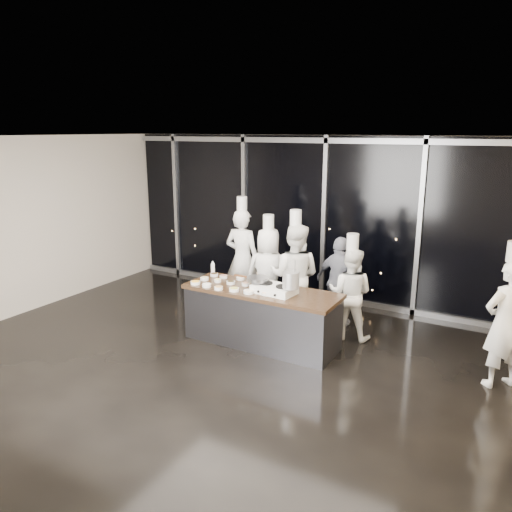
{
  "coord_description": "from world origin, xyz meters",
  "views": [
    {
      "loc": [
        3.55,
        -5.53,
        3.31
      ],
      "look_at": [
        -0.27,
        1.2,
        1.33
      ],
      "focal_mm": 35.0,
      "sensor_mm": 36.0,
      "label": 1
    }
  ],
  "objects_px": {
    "stock_pot": "(291,280)",
    "chef_far_left": "(242,258)",
    "frying_pan": "(257,279)",
    "chef_right": "(350,293)",
    "chef_left": "(268,274)",
    "demo_counter": "(261,316)",
    "stove": "(274,289)",
    "chef_side": "(505,323)",
    "guest": "(340,282)",
    "chef_center": "(295,276)"
  },
  "relations": [
    {
      "from": "stove",
      "to": "chef_center",
      "type": "distance_m",
      "value": 0.96
    },
    {
      "from": "demo_counter",
      "to": "chef_side",
      "type": "bearing_deg",
      "value": 6.54
    },
    {
      "from": "chef_left",
      "to": "guest",
      "type": "xyz_separation_m",
      "value": [
        1.19,
        0.36,
        -0.06
      ]
    },
    {
      "from": "chef_right",
      "to": "stove",
      "type": "bearing_deg",
      "value": 42.84
    },
    {
      "from": "stove",
      "to": "chef_right",
      "type": "xyz_separation_m",
      "value": [
        0.87,
        0.97,
        -0.2
      ]
    },
    {
      "from": "frying_pan",
      "to": "guest",
      "type": "bearing_deg",
      "value": 64.24
    },
    {
      "from": "frying_pan",
      "to": "chef_right",
      "type": "bearing_deg",
      "value": 44.64
    },
    {
      "from": "chef_left",
      "to": "chef_far_left",
      "type": "bearing_deg",
      "value": -39.68
    },
    {
      "from": "chef_far_left",
      "to": "frying_pan",
      "type": "bearing_deg",
      "value": 127.67
    },
    {
      "from": "stove",
      "to": "stock_pot",
      "type": "xyz_separation_m",
      "value": [
        0.3,
        -0.05,
        0.2
      ]
    },
    {
      "from": "demo_counter",
      "to": "chef_left",
      "type": "distance_m",
      "value": 1.12
    },
    {
      "from": "chef_far_left",
      "to": "chef_center",
      "type": "distance_m",
      "value": 1.34
    },
    {
      "from": "guest",
      "to": "demo_counter",
      "type": "bearing_deg",
      "value": 73.58
    },
    {
      "from": "stock_pot",
      "to": "chef_far_left",
      "type": "xyz_separation_m",
      "value": [
        -1.68,
        1.41,
        -0.2
      ]
    },
    {
      "from": "demo_counter",
      "to": "stock_pot",
      "type": "bearing_deg",
      "value": -10.74
    },
    {
      "from": "stove",
      "to": "chef_center",
      "type": "bearing_deg",
      "value": 102.33
    },
    {
      "from": "chef_right",
      "to": "chef_side",
      "type": "height_order",
      "value": "chef_side"
    },
    {
      "from": "chef_far_left",
      "to": "chef_right",
      "type": "relative_size",
      "value": 1.23
    },
    {
      "from": "demo_counter",
      "to": "chef_left",
      "type": "relative_size",
      "value": 1.3
    },
    {
      "from": "guest",
      "to": "frying_pan",
      "type": "bearing_deg",
      "value": 72.43
    },
    {
      "from": "chef_left",
      "to": "guest",
      "type": "distance_m",
      "value": 1.24
    },
    {
      "from": "chef_far_left",
      "to": "guest",
      "type": "height_order",
      "value": "chef_far_left"
    },
    {
      "from": "stock_pot",
      "to": "chef_right",
      "type": "relative_size",
      "value": 0.14
    },
    {
      "from": "chef_left",
      "to": "demo_counter",
      "type": "bearing_deg",
      "value": 97.51
    },
    {
      "from": "stove",
      "to": "guest",
      "type": "xyz_separation_m",
      "value": [
        0.53,
        1.39,
        -0.18
      ]
    },
    {
      "from": "demo_counter",
      "to": "chef_center",
      "type": "relative_size",
      "value": 1.21
    },
    {
      "from": "frying_pan",
      "to": "guest",
      "type": "height_order",
      "value": "guest"
    },
    {
      "from": "demo_counter",
      "to": "chef_far_left",
      "type": "xyz_separation_m",
      "value": [
        -1.13,
        1.31,
        0.51
      ]
    },
    {
      "from": "stove",
      "to": "chef_left",
      "type": "bearing_deg",
      "value": 128.24
    },
    {
      "from": "frying_pan",
      "to": "chef_center",
      "type": "bearing_deg",
      "value": 83.78
    },
    {
      "from": "chef_left",
      "to": "stove",
      "type": "bearing_deg",
      "value": 107.34
    },
    {
      "from": "chef_center",
      "to": "chef_side",
      "type": "xyz_separation_m",
      "value": [
        3.24,
        -0.51,
        -0.03
      ]
    },
    {
      "from": "stove",
      "to": "chef_center",
      "type": "height_order",
      "value": "chef_center"
    },
    {
      "from": "guest",
      "to": "chef_center",
      "type": "bearing_deg",
      "value": 48.39
    },
    {
      "from": "chef_far_left",
      "to": "chef_right",
      "type": "xyz_separation_m",
      "value": [
        2.25,
        -0.39,
        -0.2
      ]
    },
    {
      "from": "frying_pan",
      "to": "chef_far_left",
      "type": "xyz_separation_m",
      "value": [
        -1.08,
        1.34,
        -0.11
      ]
    },
    {
      "from": "stock_pot",
      "to": "chef_center",
      "type": "height_order",
      "value": "chef_center"
    },
    {
      "from": "frying_pan",
      "to": "stove",
      "type": "bearing_deg",
      "value": 1.03
    },
    {
      "from": "stove",
      "to": "stock_pot",
      "type": "relative_size",
      "value": 2.73
    },
    {
      "from": "chef_far_left",
      "to": "demo_counter",
      "type": "bearing_deg",
      "value": 129.81
    },
    {
      "from": "stock_pot",
      "to": "chef_left",
      "type": "bearing_deg",
      "value": 131.51
    },
    {
      "from": "chef_side",
      "to": "chef_right",
      "type": "bearing_deg",
      "value": -56.69
    },
    {
      "from": "chef_right",
      "to": "chef_side",
      "type": "xyz_separation_m",
      "value": [
        2.26,
        -0.52,
        0.12
      ]
    },
    {
      "from": "demo_counter",
      "to": "frying_pan",
      "type": "distance_m",
      "value": 0.62
    },
    {
      "from": "chef_right",
      "to": "chef_side",
      "type": "relative_size",
      "value": 0.88
    },
    {
      "from": "demo_counter",
      "to": "chef_center",
      "type": "xyz_separation_m",
      "value": [
        0.14,
        0.89,
        0.46
      ]
    },
    {
      "from": "stove",
      "to": "guest",
      "type": "distance_m",
      "value": 1.5
    },
    {
      "from": "frying_pan",
      "to": "chef_center",
      "type": "height_order",
      "value": "chef_center"
    },
    {
      "from": "demo_counter",
      "to": "chef_side",
      "type": "xyz_separation_m",
      "value": [
        3.38,
        0.39,
        0.43
      ]
    },
    {
      "from": "stove",
      "to": "chef_side",
      "type": "distance_m",
      "value": 3.17
    }
  ]
}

